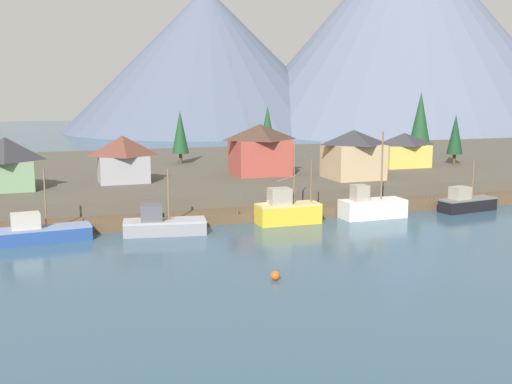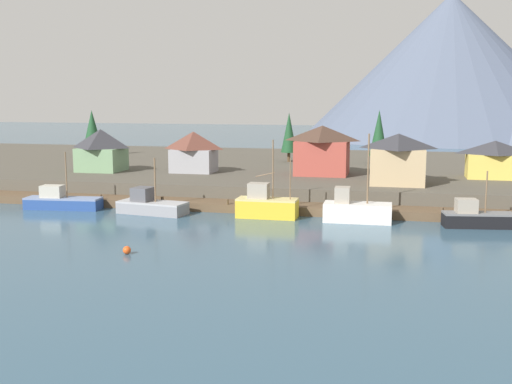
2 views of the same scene
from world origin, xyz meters
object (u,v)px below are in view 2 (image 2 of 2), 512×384
(fishing_boat_black, at_px, (476,217))
(house_green, at_px, (101,150))
(house_grey, at_px, (194,151))
(conifer_mid_left, at_px, (379,133))
(fishing_boat_yellow, at_px, (266,205))
(conifer_near_left, at_px, (289,133))
(house_yellow, at_px, (495,159))
(fishing_boat_white, at_px, (356,210))
(fishing_boat_blue, at_px, (62,201))
(fishing_boat_grey, at_px, (151,205))
(channel_buoy, at_px, (127,250))
(house_tan, at_px, (398,158))
(conifer_back_left, at_px, (92,130))
(house_red, at_px, (322,150))

(fishing_boat_black, distance_m, house_green, 53.72)
(house_grey, xyz_separation_m, conifer_mid_left, (25.65, 18.33, 1.92))
(house_green, bearing_deg, fishing_boat_yellow, -30.74)
(house_green, bearing_deg, conifer_near_left, 37.81)
(house_yellow, xyz_separation_m, house_grey, (-41.49, -2.41, 0.42))
(fishing_boat_white, relative_size, house_green, 1.46)
(fishing_boat_white, bearing_deg, house_green, 155.12)
(fishing_boat_blue, xyz_separation_m, fishing_boat_grey, (11.63, -0.40, 0.04))
(fishing_boat_black, relative_size, conifer_mid_left, 0.85)
(fishing_boat_grey, xyz_separation_m, house_grey, (-1.27, 19.39, 4.52))
(fishing_boat_blue, distance_m, channel_buoy, 25.00)
(house_tan, bearing_deg, fishing_boat_white, -108.01)
(fishing_boat_black, relative_size, conifer_back_left, 0.88)
(house_green, xyz_separation_m, house_red, (32.13, 3.06, 0.35))
(fishing_boat_grey, distance_m, house_grey, 19.96)
(fishing_boat_yellow, bearing_deg, fishing_boat_grey, -176.78)
(fishing_boat_blue, xyz_separation_m, fishing_boat_black, (47.42, 0.03, 0.08))
(conifer_near_left, relative_size, channel_buoy, 11.75)
(fishing_boat_blue, xyz_separation_m, house_yellow, (51.85, 21.41, 4.14))
(fishing_boat_grey, bearing_deg, house_green, 139.22)
(conifer_back_left, xyz_separation_m, channel_buoy, (32.59, -56.96, -6.88))
(fishing_boat_white, distance_m, house_tan, 14.30)
(house_green, xyz_separation_m, conifer_near_left, (24.58, 19.07, 1.72))
(fishing_boat_white, height_order, conifer_back_left, conifer_back_left)
(fishing_boat_white, relative_size, house_grey, 1.49)
(house_tan, bearing_deg, conifer_mid_left, 97.66)
(house_yellow, bearing_deg, conifer_mid_left, 134.87)
(fishing_boat_blue, distance_m, conifer_near_left, 42.55)
(fishing_boat_grey, distance_m, house_green, 23.52)
(house_tan, xyz_separation_m, house_yellow, (12.59, 8.33, -0.64))
(conifer_near_left, relative_size, conifer_mid_left, 0.94)
(house_yellow, bearing_deg, channel_buoy, -131.28)
(fishing_boat_yellow, xyz_separation_m, house_yellow, (26.76, 21.09, 3.71))
(house_green, distance_m, conifer_mid_left, 44.18)
(conifer_mid_left, distance_m, conifer_back_left, 51.74)
(conifer_back_left, bearing_deg, house_grey, -36.80)
(fishing_boat_grey, xyz_separation_m, channel_buoy, (5.24, -18.05, -0.64))
(fishing_boat_black, relative_size, house_grey, 1.16)
(fishing_boat_black, height_order, house_grey, house_grey)
(fishing_boat_white, height_order, house_red, fishing_boat_white)
(fishing_boat_yellow, bearing_deg, channel_buoy, -113.49)
(fishing_boat_grey, bearing_deg, channel_buoy, -64.88)
(conifer_back_left, bearing_deg, house_yellow, -14.20)
(fishing_boat_blue, height_order, fishing_boat_grey, fishing_boat_blue)
(fishing_boat_blue, bearing_deg, house_tan, 13.07)
(fishing_boat_blue, height_order, conifer_mid_left, conifer_mid_left)
(conifer_back_left, bearing_deg, fishing_boat_grey, -54.89)
(fishing_boat_black, bearing_deg, fishing_boat_yellow, 170.65)
(fishing_boat_blue, relative_size, fishing_boat_yellow, 1.07)
(fishing_boat_black, height_order, conifer_mid_left, conifer_mid_left)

